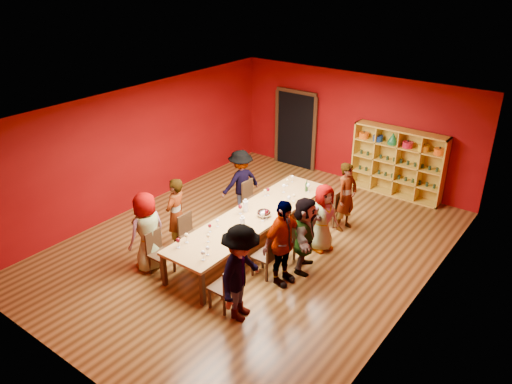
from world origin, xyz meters
TOP-DOWN VIEW (x-y plane):
  - room_shell at (0.00, 0.00)m, footprint 7.10×9.10m
  - tasting_table at (0.00, 0.00)m, footprint 1.10×4.50m
  - doorway at (-1.80, 4.43)m, footprint 1.40×0.17m
  - shelving_unit at (1.40, 4.32)m, footprint 2.40×0.40m
  - chair_person_left_0 at (-0.91, -1.92)m, footprint 0.42×0.42m
  - person_left_0 at (-1.17, -1.92)m, footprint 0.50×0.84m
  - chair_person_left_1 at (-0.91, -1.04)m, footprint 0.42×0.42m
  - person_left_1 at (-1.27, -1.04)m, footprint 0.55×0.67m
  - chair_person_left_3 at (-0.91, 1.09)m, footprint 0.42×0.42m
  - person_left_3 at (-1.22, 1.09)m, footprint 0.71×1.11m
  - chair_person_right_0 at (0.91, -2.00)m, footprint 0.42×0.42m
  - person_right_0 at (1.25, -2.00)m, footprint 0.72×1.24m
  - chair_person_right_1 at (0.91, -0.74)m, footprint 0.42×0.42m
  - person_right_1 at (1.23, -0.74)m, footprint 0.59×1.07m
  - chair_person_right_2 at (0.91, -0.10)m, footprint 0.42×0.42m
  - person_right_2 at (1.33, -0.10)m, footprint 0.93×1.53m
  - chair_person_right_3 at (0.91, 0.78)m, footprint 0.42×0.42m
  - person_right_3 at (1.23, 0.78)m, footprint 0.61×0.82m
  - chair_person_right_4 at (0.91, 1.88)m, footprint 0.42×0.42m
  - person_right_4 at (1.20, 1.88)m, footprint 0.53×0.66m
  - wine_glass_0 at (0.31, 0.87)m, footprint 0.09×0.09m
  - wine_glass_1 at (-0.04, -1.39)m, footprint 0.07×0.07m
  - wine_glass_2 at (-0.29, 1.93)m, footprint 0.07×0.07m
  - wine_glass_3 at (0.31, 1.07)m, footprint 0.07×0.07m
  - wine_glass_4 at (-0.35, -1.66)m, footprint 0.08×0.08m
  - wine_glass_5 at (0.31, 1.68)m, footprint 0.09×0.09m
  - wine_glass_6 at (-0.31, 0.16)m, footprint 0.08×0.08m
  - wine_glass_7 at (-0.35, 0.89)m, footprint 0.07×0.07m
  - wine_glass_8 at (0.31, -1.92)m, footprint 0.08×0.08m
  - wine_glass_9 at (0.31, 0.02)m, footprint 0.09×0.09m
  - wine_glass_10 at (-0.12, 1.31)m, footprint 0.09×0.09m
  - wine_glass_11 at (-0.27, 1.66)m, footprint 0.07×0.07m
  - wine_glass_12 at (-0.29, -0.83)m, footprint 0.07×0.07m
  - wine_glass_13 at (-0.27, -0.13)m, footprint 0.09×0.09m
  - wine_glass_14 at (-0.27, -1.09)m, footprint 0.07×0.07m
  - wine_glass_15 at (-0.35, -1.89)m, footprint 0.08×0.08m
  - wine_glass_16 at (0.30, -0.09)m, footprint 0.08×0.08m
  - wine_glass_17 at (0.35, -1.03)m, footprint 0.08×0.08m
  - wine_glass_18 at (0.32, -0.75)m, footprint 0.09×0.09m
  - wine_glass_19 at (0.26, -1.74)m, footprint 0.08×0.08m
  - wine_glass_20 at (-0.32, 0.96)m, footprint 0.08×0.08m
  - spittoon_bowl at (0.19, 0.09)m, footprint 0.30×0.30m
  - carafe_a at (-0.24, 0.03)m, footprint 0.13×0.13m
  - carafe_b at (0.14, -0.57)m, footprint 0.12×0.12m
  - wine_bottle at (0.26, 1.68)m, footprint 0.09×0.09m

SIDE VIEW (x-z plane):
  - chair_person_left_0 at x=-0.91m, z-range 0.05..0.94m
  - chair_person_left_1 at x=-0.91m, z-range 0.05..0.94m
  - chair_person_left_3 at x=-0.91m, z-range 0.05..0.94m
  - chair_person_right_0 at x=0.91m, z-range 0.05..0.94m
  - chair_person_right_1 at x=0.91m, z-range 0.05..0.94m
  - chair_person_right_2 at x=0.91m, z-range 0.05..0.94m
  - chair_person_right_3 at x=0.91m, z-range 0.05..0.94m
  - chair_person_right_4 at x=0.91m, z-range 0.05..0.94m
  - tasting_table at x=0.00m, z-range 0.32..1.07m
  - person_right_3 at x=1.23m, z-range 0.00..1.50m
  - person_right_2 at x=1.33m, z-range 0.00..1.59m
  - person_left_3 at x=-1.22m, z-range 0.00..1.60m
  - person_right_4 at x=1.20m, z-range 0.00..1.61m
  - person_left_1 at x=-1.27m, z-range 0.00..1.62m
  - spittoon_bowl at x=0.19m, z-range 0.74..0.90m
  - person_left_0 at x=-1.17m, z-range 0.00..1.65m
  - wine_bottle at x=0.26m, z-range 0.72..1.00m
  - carafe_b at x=0.14m, z-range 0.74..1.01m
  - person_right_1 at x=1.23m, z-range 0.00..1.74m
  - wine_glass_12 at x=-0.29m, z-range 0.79..0.97m
  - wine_glass_7 at x=-0.35m, z-range 0.79..0.97m
  - wine_glass_2 at x=-0.29m, z-range 0.79..0.97m
  - wine_glass_1 at x=-0.04m, z-range 0.79..0.97m
  - carafe_a at x=-0.24m, z-range 0.74..1.03m
  - wine_glass_14 at x=-0.27m, z-range 0.79..0.97m
  - wine_glass_3 at x=0.31m, z-range 0.79..0.97m
  - wine_glass_11 at x=-0.27m, z-range 0.79..0.98m
  - wine_glass_19 at x=0.26m, z-range 0.79..0.98m
  - wine_glass_17 at x=0.35m, z-range 0.79..0.98m
  - wine_glass_20 at x=-0.32m, z-range 0.79..0.99m
  - wine_glass_6 at x=-0.31m, z-range 0.79..0.99m
  - wine_glass_16 at x=0.30m, z-range 0.80..1.00m
  - person_right_0 at x=1.25m, z-range 0.00..1.80m
  - wine_glass_8 at x=0.31m, z-range 0.80..1.00m
  - wine_glass_15 at x=-0.35m, z-range 0.80..1.01m
  - wine_glass_4 at x=-0.35m, z-range 0.80..1.01m
  - wine_glass_0 at x=0.31m, z-range 0.80..1.01m
  - wine_glass_18 at x=0.32m, z-range 0.80..1.01m
  - wine_glass_10 at x=-0.12m, z-range 0.80..1.01m
  - wine_glass_5 at x=0.31m, z-range 0.80..1.01m
  - wine_glass_9 at x=0.31m, z-range 0.80..1.02m
  - wine_glass_13 at x=-0.27m, z-range 0.80..1.02m
  - shelving_unit at x=1.40m, z-range 0.08..1.88m
  - doorway at x=-1.80m, z-range -0.03..2.27m
  - room_shell at x=0.00m, z-range -0.02..3.02m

